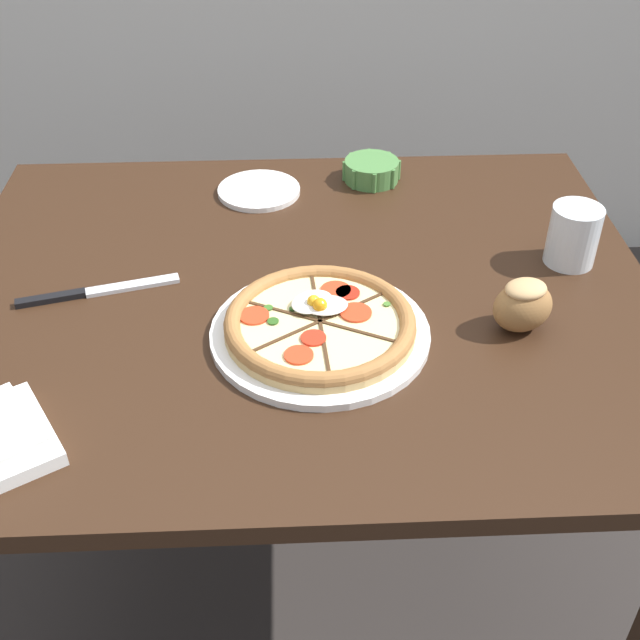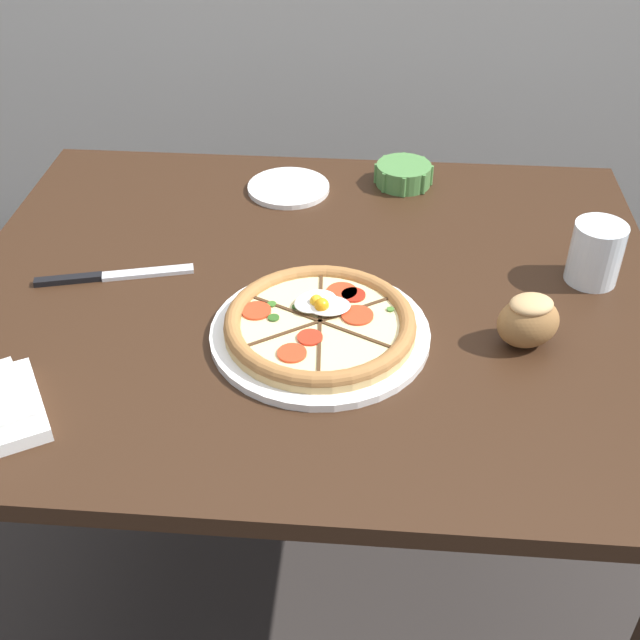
{
  "view_description": "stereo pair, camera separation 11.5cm",
  "coord_description": "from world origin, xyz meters",
  "px_view_note": "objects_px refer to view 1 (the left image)",
  "views": [
    {
      "loc": [
        -0.02,
        -1.03,
        1.46
      ],
      "look_at": [
        0.02,
        -0.12,
        0.76
      ],
      "focal_mm": 45.0,
      "sensor_mm": 36.0,
      "label": 1
    },
    {
      "loc": [
        0.1,
        -1.03,
        1.46
      ],
      "look_at": [
        0.02,
        -0.12,
        0.76
      ],
      "focal_mm": 45.0,
      "sensor_mm": 36.0,
      "label": 2
    }
  ],
  "objects_px": {
    "bread_piece_near": "(523,305)",
    "knife_main": "(97,291)",
    "side_saucer": "(259,191)",
    "pizza": "(320,326)",
    "water_glass": "(573,239)",
    "ramekin_bowl": "(371,170)",
    "dining_table": "(302,341)"
  },
  "relations": [
    {
      "from": "bread_piece_near",
      "to": "pizza",
      "type": "bearing_deg",
      "value": -178.73
    },
    {
      "from": "pizza",
      "to": "bread_piece_near",
      "type": "height_order",
      "value": "bread_piece_near"
    },
    {
      "from": "bread_piece_near",
      "to": "knife_main",
      "type": "xyz_separation_m",
      "value": [
        -0.64,
        0.12,
        -0.04
      ]
    },
    {
      "from": "dining_table",
      "to": "ramekin_bowl",
      "type": "xyz_separation_m",
      "value": [
        0.15,
        0.36,
        0.13
      ]
    },
    {
      "from": "dining_table",
      "to": "knife_main",
      "type": "xyz_separation_m",
      "value": [
        -0.32,
        0.0,
        0.11
      ]
    },
    {
      "from": "bread_piece_near",
      "to": "water_glass",
      "type": "relative_size",
      "value": 1.06
    },
    {
      "from": "side_saucer",
      "to": "bread_piece_near",
      "type": "bearing_deg",
      "value": -48.0
    },
    {
      "from": "dining_table",
      "to": "knife_main",
      "type": "relative_size",
      "value": 4.52
    },
    {
      "from": "dining_table",
      "to": "water_glass",
      "type": "xyz_separation_m",
      "value": [
        0.44,
        0.06,
        0.15
      ]
    },
    {
      "from": "bread_piece_near",
      "to": "water_glass",
      "type": "xyz_separation_m",
      "value": [
        0.12,
        0.17,
        0.0
      ]
    },
    {
      "from": "dining_table",
      "to": "ramekin_bowl",
      "type": "bearing_deg",
      "value": 68.19
    },
    {
      "from": "bread_piece_near",
      "to": "water_glass",
      "type": "distance_m",
      "value": 0.21
    },
    {
      "from": "dining_table",
      "to": "side_saucer",
      "type": "xyz_separation_m",
      "value": [
        -0.07,
        0.32,
        0.11
      ]
    },
    {
      "from": "knife_main",
      "to": "water_glass",
      "type": "xyz_separation_m",
      "value": [
        0.76,
        0.06,
        0.04
      ]
    },
    {
      "from": "knife_main",
      "to": "side_saucer",
      "type": "relative_size",
      "value": 1.59
    },
    {
      "from": "knife_main",
      "to": "water_glass",
      "type": "distance_m",
      "value": 0.77
    },
    {
      "from": "ramekin_bowl",
      "to": "bread_piece_near",
      "type": "bearing_deg",
      "value": -70.02
    },
    {
      "from": "side_saucer",
      "to": "ramekin_bowl",
      "type": "bearing_deg",
      "value": 11.22
    },
    {
      "from": "knife_main",
      "to": "side_saucer",
      "type": "xyz_separation_m",
      "value": [
        0.25,
        0.32,
        0.0
      ]
    },
    {
      "from": "ramekin_bowl",
      "to": "side_saucer",
      "type": "relative_size",
      "value": 0.73
    },
    {
      "from": "water_glass",
      "to": "side_saucer",
      "type": "height_order",
      "value": "water_glass"
    },
    {
      "from": "water_glass",
      "to": "side_saucer",
      "type": "bearing_deg",
      "value": 153.24
    },
    {
      "from": "water_glass",
      "to": "knife_main",
      "type": "bearing_deg",
      "value": -175.74
    },
    {
      "from": "ramekin_bowl",
      "to": "side_saucer",
      "type": "distance_m",
      "value": 0.22
    },
    {
      "from": "water_glass",
      "to": "ramekin_bowl",
      "type": "bearing_deg",
      "value": 134.54
    },
    {
      "from": "dining_table",
      "to": "knife_main",
      "type": "height_order",
      "value": "knife_main"
    },
    {
      "from": "knife_main",
      "to": "water_glass",
      "type": "relative_size",
      "value": 2.48
    },
    {
      "from": "bread_piece_near",
      "to": "knife_main",
      "type": "bearing_deg",
      "value": 169.63
    },
    {
      "from": "pizza",
      "to": "bread_piece_near",
      "type": "bearing_deg",
      "value": 1.27
    },
    {
      "from": "knife_main",
      "to": "side_saucer",
      "type": "bearing_deg",
      "value": 37.35
    },
    {
      "from": "ramekin_bowl",
      "to": "dining_table",
      "type": "bearing_deg",
      "value": -111.81
    },
    {
      "from": "ramekin_bowl",
      "to": "water_glass",
      "type": "xyz_separation_m",
      "value": [
        0.3,
        -0.3,
        0.02
      ]
    }
  ]
}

